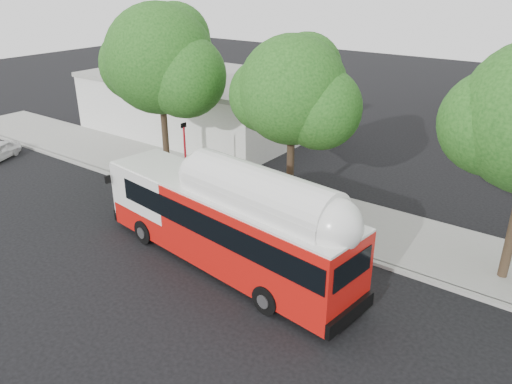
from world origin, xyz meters
TOP-DOWN VIEW (x-y plane):
  - ground at (0.00, 0.00)m, footprint 120.00×120.00m
  - sidewalk at (0.00, 6.50)m, footprint 60.00×5.00m
  - curb_strip at (0.00, 3.90)m, footprint 60.00×0.30m
  - red_curb_segment at (-3.00, 3.90)m, footprint 10.00×0.32m
  - street_tree_left at (-8.53, 5.56)m, footprint 6.67×5.80m
  - street_tree_mid at (-0.59, 6.06)m, footprint 5.75×5.00m
  - low_commercial_bldg at (-14.00, 14.00)m, footprint 16.20×10.20m
  - transit_bus at (-0.35, 0.24)m, footprint 13.06×4.10m
  - signal_pole at (-6.47, 4.44)m, footprint 0.11×0.38m

SIDE VIEW (x-z plane):
  - ground at x=0.00m, z-range 0.00..0.00m
  - sidewalk at x=0.00m, z-range 0.00..0.15m
  - curb_strip at x=0.00m, z-range 0.00..0.15m
  - red_curb_segment at x=-3.00m, z-range 0.00..0.16m
  - transit_bus at x=-0.35m, z-range -0.12..3.68m
  - signal_pole at x=-6.47m, z-range 0.05..4.07m
  - low_commercial_bldg at x=-14.00m, z-range 0.03..4.28m
  - street_tree_mid at x=-0.59m, z-range 1.60..10.22m
  - street_tree_left at x=-8.53m, z-range 1.73..11.47m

